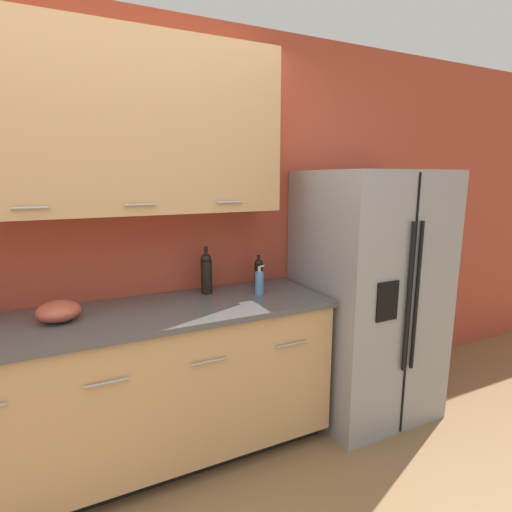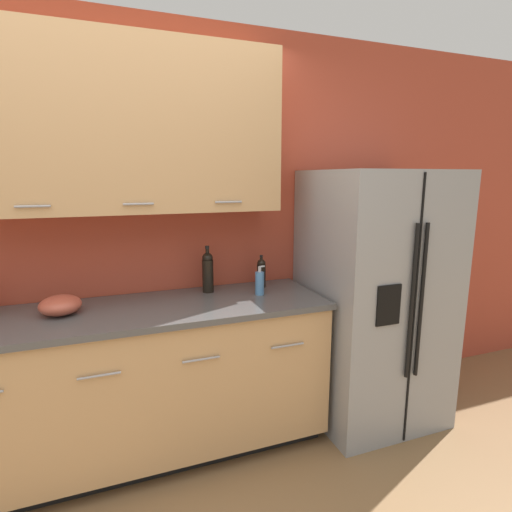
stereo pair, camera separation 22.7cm
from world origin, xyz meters
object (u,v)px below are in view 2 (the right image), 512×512
refrigerator (373,297)px  mixing_bowl (60,305)px  soap_dispenser (260,283)px  wine_bottle (208,271)px  oil_bottle (261,272)px

refrigerator → mixing_bowl: (-1.94, 0.11, 0.13)m
refrigerator → mixing_bowl: size_ratio=7.91×
soap_dispenser → refrigerator: bearing=-5.8°
wine_bottle → mixing_bowl: wine_bottle is taller
wine_bottle → soap_dispenser: size_ratio=1.63×
wine_bottle → mixing_bowl: (-0.85, -0.14, -0.08)m
refrigerator → wine_bottle: (-1.09, 0.25, 0.22)m
wine_bottle → oil_bottle: bearing=-1.7°
refrigerator → oil_bottle: size_ratio=7.80×
wine_bottle → oil_bottle: 0.36m
refrigerator → oil_bottle: bearing=161.9°
oil_bottle → mixing_bowl: (-1.21, -0.13, -0.05)m
soap_dispenser → oil_bottle: 0.18m
wine_bottle → soap_dispenser: bearing=-30.2°
refrigerator → wine_bottle: bearing=167.1°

